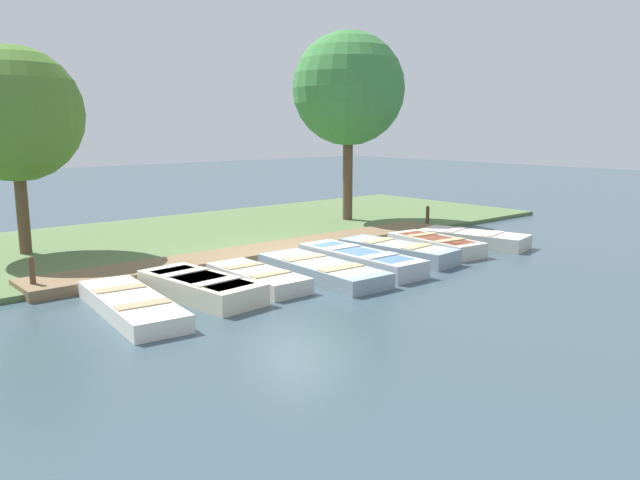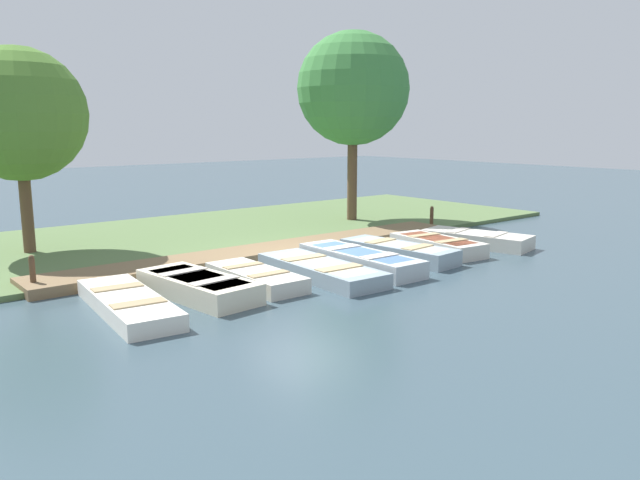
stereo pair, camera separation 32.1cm
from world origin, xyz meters
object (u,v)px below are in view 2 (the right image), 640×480
object	(u,v)px
mooring_post_near	(33,274)
rowboat_1	(198,286)
mooring_post_far	(432,218)
rowboat_0	(128,303)
park_tree_far_left	(19,115)
park_tree_left	(353,89)
rowboat_5	(398,251)
rowboat_4	(360,260)
rowboat_6	(437,245)
rowboat_3	(321,270)
rowboat_2	(256,277)
rowboat_7	(476,239)

from	to	relation	value
mooring_post_near	rowboat_1	bearing A→B (deg)	45.83
rowboat_1	mooring_post_far	xyz separation A→B (m)	(-2.34, 9.65, 0.18)
mooring_post_near	mooring_post_far	size ratio (longest dim) A/B	1.00
mooring_post_far	rowboat_0	bearing A→B (deg)	-77.64
park_tree_far_left	park_tree_left	size ratio (longest dim) A/B	0.82
rowboat_1	mooring_post_near	distance (m)	3.36
rowboat_5	mooring_post_far	xyz separation A→B (m)	(-2.43, 4.09, 0.19)
rowboat_4	park_tree_far_left	world-z (taller)	park_tree_far_left
rowboat_4	rowboat_6	size ratio (longest dim) A/B	1.25
rowboat_0	mooring_post_far	size ratio (longest dim) A/B	4.41
rowboat_5	rowboat_3	bearing A→B (deg)	-90.83
rowboat_4	rowboat_6	world-z (taller)	rowboat_4
rowboat_3	rowboat_6	size ratio (longest dim) A/B	1.26
mooring_post_near	park_tree_left	world-z (taller)	park_tree_left
rowboat_1	park_tree_left	size ratio (longest dim) A/B	0.45
rowboat_0	rowboat_2	xyz separation A→B (m)	(-0.15, 2.85, 0.01)
rowboat_3	mooring_post_near	size ratio (longest dim) A/B	4.45
mooring_post_near	park_tree_left	xyz separation A→B (m)	(-2.75, 11.11, 4.11)
mooring_post_near	rowboat_7	bearing A→B (deg)	76.84
rowboat_1	rowboat_4	distance (m)	4.13
rowboat_2	mooring_post_near	distance (m)	4.43
rowboat_5	rowboat_6	size ratio (longest dim) A/B	1.15
rowboat_2	park_tree_left	bearing A→B (deg)	125.68
rowboat_4	mooring_post_far	xyz separation A→B (m)	(-2.55, 5.53, 0.18)
park_tree_left	mooring_post_far	bearing A→B (deg)	19.04
rowboat_4	rowboat_7	world-z (taller)	rowboat_4
mooring_post_far	park_tree_far_left	size ratio (longest dim) A/B	0.15
mooring_post_far	park_tree_left	distance (m)	5.04
rowboat_5	rowboat_7	xyz separation A→B (m)	(0.14, 3.00, -0.01)
rowboat_7	mooring_post_far	bearing A→B (deg)	143.97
rowboat_2	mooring_post_near	size ratio (longest dim) A/B	3.36
rowboat_2	park_tree_left	size ratio (longest dim) A/B	0.41
rowboat_2	rowboat_1	bearing A→B (deg)	-86.61
rowboat_3	rowboat_4	xyz separation A→B (m)	(-0.09, 1.26, 0.04)
park_tree_far_left	park_tree_left	xyz separation A→B (m)	(1.06, 10.17, 0.93)
rowboat_3	rowboat_0	bearing A→B (deg)	-89.91
park_tree_left	mooring_post_near	bearing A→B (deg)	-76.10
mooring_post_far	park_tree_left	size ratio (longest dim) A/B	0.12
rowboat_4	rowboat_7	size ratio (longest dim) A/B	1.11
rowboat_5	park_tree_left	bearing A→B (deg)	143.38
rowboat_7	mooring_post_far	world-z (taller)	mooring_post_far
mooring_post_near	park_tree_far_left	bearing A→B (deg)	166.07
park_tree_left	rowboat_3	bearing A→B (deg)	-47.31
rowboat_2	rowboat_4	xyz separation A→B (m)	(0.27, 2.75, 0.04)
rowboat_1	park_tree_far_left	distance (m)	7.16
rowboat_2	rowboat_6	xyz separation A→B (m)	(0.17, 5.63, 0.03)
rowboat_4	park_tree_left	distance (m)	8.22
rowboat_0	rowboat_3	bearing A→B (deg)	93.55
rowboat_1	rowboat_3	size ratio (longest dim) A/B	0.83
rowboat_0	park_tree_left	distance (m)	12.22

